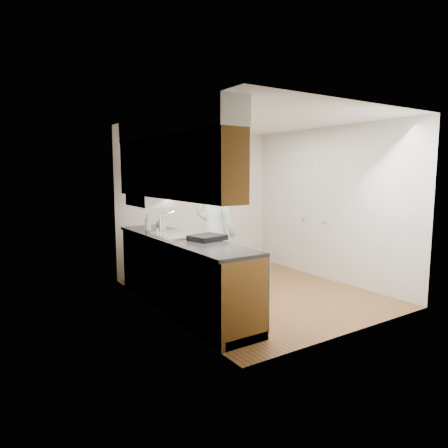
% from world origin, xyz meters
% --- Properties ---
extents(floor, '(3.50, 3.50, 0.00)m').
position_xyz_m(floor, '(0.00, 0.00, 0.00)').
color(floor, '#935E37').
rests_on(floor, ground).
extents(ceiling, '(3.50, 3.50, 0.00)m').
position_xyz_m(ceiling, '(0.00, 0.00, 2.50)').
color(ceiling, white).
rests_on(ceiling, wall_left).
extents(wall_left, '(0.02, 3.50, 2.50)m').
position_xyz_m(wall_left, '(-1.50, 0.00, 1.25)').
color(wall_left, silver).
rests_on(wall_left, floor).
extents(wall_right, '(0.02, 3.50, 2.50)m').
position_xyz_m(wall_right, '(1.50, 0.00, 1.25)').
color(wall_right, silver).
rests_on(wall_right, floor).
extents(wall_back, '(3.00, 0.02, 2.50)m').
position_xyz_m(wall_back, '(0.00, 1.75, 1.25)').
color(wall_back, silver).
rests_on(wall_back, floor).
extents(counter, '(0.64, 2.80, 1.30)m').
position_xyz_m(counter, '(-1.20, -0.00, 0.49)').
color(counter, brown).
rests_on(counter, floor).
extents(upper_cabinets, '(0.47, 2.80, 1.21)m').
position_xyz_m(upper_cabinets, '(-1.33, 0.05, 1.95)').
color(upper_cabinets, brown).
rests_on(upper_cabinets, wall_left).
extents(closet_door, '(0.02, 1.22, 2.05)m').
position_xyz_m(closet_door, '(1.49, 0.30, 1.02)').
color(closet_door, white).
rests_on(closet_door, wall_right).
extents(floor_mat, '(0.83, 1.08, 0.02)m').
position_xyz_m(floor_mat, '(-0.54, 0.25, 0.01)').
color(floor_mat, slate).
rests_on(floor_mat, floor).
extents(person, '(0.72, 0.85, 2.03)m').
position_xyz_m(person, '(-0.54, 0.25, 1.04)').
color(person, '#A8C3CD').
rests_on(person, floor_mat).
extents(soap_bottle_a, '(0.10, 0.10, 0.24)m').
position_xyz_m(soap_bottle_a, '(-1.35, 0.77, 1.06)').
color(soap_bottle_a, silver).
rests_on(soap_bottle_a, counter).
extents(soap_bottle_b, '(0.11, 0.11, 0.20)m').
position_xyz_m(soap_bottle_b, '(-1.12, 0.77, 1.04)').
color(soap_bottle_b, silver).
rests_on(soap_bottle_b, counter).
extents(soap_bottle_c, '(0.16, 0.16, 0.15)m').
position_xyz_m(soap_bottle_c, '(-1.08, 0.95, 1.02)').
color(soap_bottle_c, silver).
rests_on(soap_bottle_c, counter).
extents(dish_rack, '(0.46, 0.41, 0.06)m').
position_xyz_m(dish_rack, '(-1.04, -0.36, 0.97)').
color(dish_rack, black).
rests_on(dish_rack, counter).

